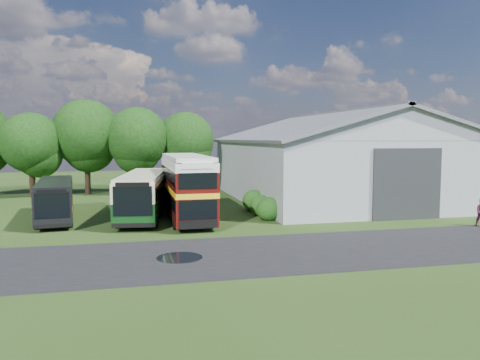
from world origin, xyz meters
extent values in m
plane|color=#203711|center=(0.00, 0.00, 0.00)|extent=(120.00, 120.00, 0.00)
cube|color=black|center=(3.00, -3.00, 0.00)|extent=(60.00, 8.00, 0.02)
cylinder|color=black|center=(-1.50, -3.00, 0.00)|extent=(2.20, 2.20, 0.01)
cube|color=gray|center=(15.00, 16.00, 2.75)|extent=(18.00, 24.00, 5.50)
cube|color=#2D3033|center=(15.00, 3.92, 2.50)|extent=(5.20, 0.18, 5.00)
cylinder|color=black|center=(-13.00, 23.50, 1.53)|extent=(0.56, 0.56, 3.06)
sphere|color=black|center=(-13.00, 23.50, 5.27)|extent=(5.78, 5.78, 5.78)
cylinder|color=black|center=(-8.00, 24.80, 1.80)|extent=(0.56, 0.56, 3.60)
sphere|color=black|center=(-8.00, 24.80, 6.20)|extent=(6.80, 6.80, 6.80)
cylinder|color=black|center=(-3.00, 23.80, 1.66)|extent=(0.56, 0.56, 3.31)
sphere|color=black|center=(-3.00, 23.80, 5.70)|extent=(6.26, 6.26, 6.26)
cylinder|color=black|center=(2.00, 24.60, 1.58)|extent=(0.56, 0.56, 3.17)
sphere|color=black|center=(2.00, 24.60, 5.46)|extent=(5.98, 5.98, 5.98)
sphere|color=#194714|center=(5.60, 6.00, 0.00)|extent=(1.70, 1.70, 1.70)
sphere|color=#194714|center=(5.60, 8.00, 0.00)|extent=(1.60, 1.60, 1.60)
sphere|color=#194714|center=(5.60, 10.00, 0.00)|extent=(1.80, 1.80, 1.80)
cube|color=black|center=(-2.80, 9.20, 1.75)|extent=(4.30, 11.85, 2.88)
cube|color=#430C09|center=(0.09, 7.60, 2.41)|extent=(2.80, 10.52, 4.19)
cube|color=black|center=(-8.88, 9.66, 1.50)|extent=(3.38, 10.10, 2.46)
camera|label=1|loc=(-3.65, -24.88, 5.66)|focal=35.00mm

